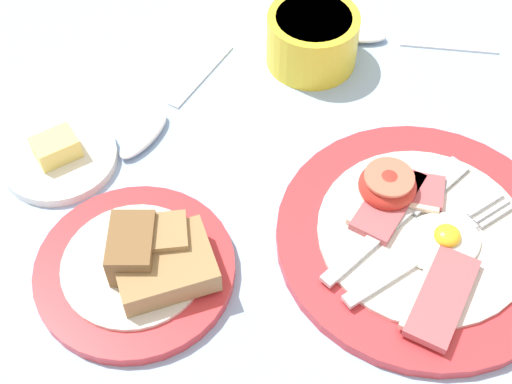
% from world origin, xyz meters
% --- Properties ---
extents(ground_plane, '(3.00, 3.00, 0.00)m').
position_xyz_m(ground_plane, '(0.00, 0.00, 0.00)').
color(ground_plane, '#93B2DB').
extents(breakfast_plate, '(0.26, 0.26, 0.04)m').
position_xyz_m(breakfast_plate, '(0.07, 0.01, 0.01)').
color(breakfast_plate, red).
rests_on(breakfast_plate, ground_plane).
extents(bread_plate, '(0.17, 0.17, 0.05)m').
position_xyz_m(bread_plate, '(-0.16, 0.06, 0.02)').
color(bread_plate, red).
rests_on(bread_plate, ground_plane).
extents(sugar_cup, '(0.10, 0.10, 0.06)m').
position_xyz_m(sugar_cup, '(0.08, 0.26, 0.03)').
color(sugar_cup, yellow).
rests_on(sugar_cup, ground_plane).
extents(butter_dish, '(0.11, 0.11, 0.03)m').
position_xyz_m(butter_dish, '(-0.21, 0.21, 0.01)').
color(butter_dish, silver).
rests_on(butter_dish, ground_plane).
extents(teaspoon_by_saucer, '(0.16, 0.14, 0.01)m').
position_xyz_m(teaspoon_by_saucer, '(-0.10, 0.23, 0.01)').
color(teaspoon_by_saucer, silver).
rests_on(teaspoon_by_saucer, ground_plane).
extents(teaspoon_near_cup, '(0.18, 0.11, 0.01)m').
position_xyz_m(teaspoon_near_cup, '(0.16, 0.26, 0.01)').
color(teaspoon_near_cup, silver).
rests_on(teaspoon_near_cup, ground_plane).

